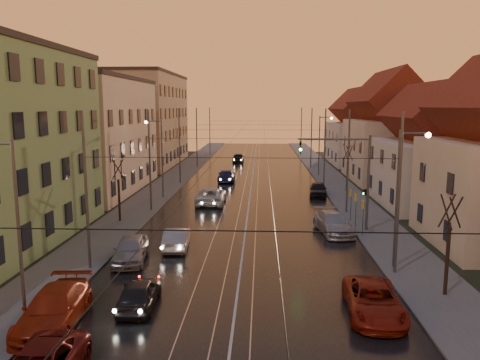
# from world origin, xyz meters

# --- Properties ---
(ground) EXTENTS (160.00, 160.00, 0.00)m
(ground) POSITION_xyz_m (0.00, 0.00, 0.00)
(ground) COLOR black
(ground) RESTS_ON ground
(road) EXTENTS (16.00, 120.00, 0.04)m
(road) POSITION_xyz_m (0.00, 40.00, 0.02)
(road) COLOR black
(road) RESTS_ON ground
(sidewalk_left) EXTENTS (4.00, 120.00, 0.15)m
(sidewalk_left) POSITION_xyz_m (-10.00, 40.00, 0.07)
(sidewalk_left) COLOR #4C4C4C
(sidewalk_left) RESTS_ON ground
(sidewalk_right) EXTENTS (4.00, 120.00, 0.15)m
(sidewalk_right) POSITION_xyz_m (10.00, 40.00, 0.07)
(sidewalk_right) COLOR #4C4C4C
(sidewalk_right) RESTS_ON ground
(tram_rail_0) EXTENTS (0.06, 120.00, 0.03)m
(tram_rail_0) POSITION_xyz_m (-2.20, 40.00, 0.06)
(tram_rail_0) COLOR gray
(tram_rail_0) RESTS_ON road
(tram_rail_1) EXTENTS (0.06, 120.00, 0.03)m
(tram_rail_1) POSITION_xyz_m (-0.77, 40.00, 0.06)
(tram_rail_1) COLOR gray
(tram_rail_1) RESTS_ON road
(tram_rail_2) EXTENTS (0.06, 120.00, 0.03)m
(tram_rail_2) POSITION_xyz_m (0.77, 40.00, 0.06)
(tram_rail_2) COLOR gray
(tram_rail_2) RESTS_ON road
(tram_rail_3) EXTENTS (0.06, 120.00, 0.03)m
(tram_rail_3) POSITION_xyz_m (2.20, 40.00, 0.06)
(tram_rail_3) COLOR gray
(tram_rail_3) RESTS_ON road
(apartment_left_2) EXTENTS (10.00, 20.00, 12.00)m
(apartment_left_2) POSITION_xyz_m (-17.50, 34.00, 6.00)
(apartment_left_2) COLOR beige
(apartment_left_2) RESTS_ON ground
(apartment_left_3) EXTENTS (10.00, 24.00, 14.00)m
(apartment_left_3) POSITION_xyz_m (-17.50, 58.00, 7.00)
(apartment_left_3) COLOR tan
(apartment_left_3) RESTS_ON ground
(house_right_2) EXTENTS (9.18, 12.24, 9.20)m
(house_right_2) POSITION_xyz_m (17.00, 28.00, 4.64)
(house_right_2) COLOR silver
(house_right_2) RESTS_ON ground
(house_right_3) EXTENTS (9.18, 14.28, 11.50)m
(house_right_3) POSITION_xyz_m (17.00, 43.00, 5.80)
(house_right_3) COLOR beige
(house_right_3) RESTS_ON ground
(house_right_4) EXTENTS (9.18, 16.32, 10.00)m
(house_right_4) POSITION_xyz_m (17.00, 61.00, 5.05)
(house_right_4) COLOR silver
(house_right_4) RESTS_ON ground
(catenary_pole_l_1) EXTENTS (0.16, 0.16, 9.00)m
(catenary_pole_l_1) POSITION_xyz_m (-8.60, 9.00, 4.50)
(catenary_pole_l_1) COLOR #595B60
(catenary_pole_l_1) RESTS_ON ground
(catenary_pole_r_1) EXTENTS (0.16, 0.16, 9.00)m
(catenary_pole_r_1) POSITION_xyz_m (8.60, 9.00, 4.50)
(catenary_pole_r_1) COLOR #595B60
(catenary_pole_r_1) RESTS_ON ground
(catenary_pole_l_2) EXTENTS (0.16, 0.16, 9.00)m
(catenary_pole_l_2) POSITION_xyz_m (-8.60, 24.00, 4.50)
(catenary_pole_l_2) COLOR #595B60
(catenary_pole_l_2) RESTS_ON ground
(catenary_pole_r_2) EXTENTS (0.16, 0.16, 9.00)m
(catenary_pole_r_2) POSITION_xyz_m (8.60, 24.00, 4.50)
(catenary_pole_r_2) COLOR #595B60
(catenary_pole_r_2) RESTS_ON ground
(catenary_pole_l_3) EXTENTS (0.16, 0.16, 9.00)m
(catenary_pole_l_3) POSITION_xyz_m (-8.60, 39.00, 4.50)
(catenary_pole_l_3) COLOR #595B60
(catenary_pole_l_3) RESTS_ON ground
(catenary_pole_r_3) EXTENTS (0.16, 0.16, 9.00)m
(catenary_pole_r_3) POSITION_xyz_m (8.60, 39.00, 4.50)
(catenary_pole_r_3) COLOR #595B60
(catenary_pole_r_3) RESTS_ON ground
(catenary_pole_l_4) EXTENTS (0.16, 0.16, 9.00)m
(catenary_pole_l_4) POSITION_xyz_m (-8.60, 54.00, 4.50)
(catenary_pole_l_4) COLOR #595B60
(catenary_pole_l_4) RESTS_ON ground
(catenary_pole_r_4) EXTENTS (0.16, 0.16, 9.00)m
(catenary_pole_r_4) POSITION_xyz_m (8.60, 54.00, 4.50)
(catenary_pole_r_4) COLOR #595B60
(catenary_pole_r_4) RESTS_ON ground
(catenary_pole_l_5) EXTENTS (0.16, 0.16, 9.00)m
(catenary_pole_l_5) POSITION_xyz_m (-8.60, 72.00, 4.50)
(catenary_pole_l_5) COLOR #595B60
(catenary_pole_l_5) RESTS_ON ground
(catenary_pole_r_5) EXTENTS (0.16, 0.16, 9.00)m
(catenary_pole_r_5) POSITION_xyz_m (8.60, 72.00, 4.50)
(catenary_pole_r_5) COLOR #595B60
(catenary_pole_r_5) RESTS_ON ground
(street_lamp_0) EXTENTS (1.75, 0.32, 8.00)m
(street_lamp_0) POSITION_xyz_m (-9.10, 2.00, 4.89)
(street_lamp_0) COLOR #595B60
(street_lamp_0) RESTS_ON ground
(street_lamp_1) EXTENTS (1.75, 0.32, 8.00)m
(street_lamp_1) POSITION_xyz_m (9.10, 10.00, 4.89)
(street_lamp_1) COLOR #595B60
(street_lamp_1) RESTS_ON ground
(street_lamp_2) EXTENTS (1.75, 0.32, 8.00)m
(street_lamp_2) POSITION_xyz_m (-9.10, 30.00, 4.89)
(street_lamp_2) COLOR #595B60
(street_lamp_2) RESTS_ON ground
(street_lamp_3) EXTENTS (1.75, 0.32, 8.00)m
(street_lamp_3) POSITION_xyz_m (9.10, 46.00, 4.89)
(street_lamp_3) COLOR #595B60
(street_lamp_3) RESTS_ON ground
(traffic_light_mast) EXTENTS (5.30, 0.32, 7.20)m
(traffic_light_mast) POSITION_xyz_m (7.99, 18.00, 4.60)
(traffic_light_mast) COLOR #595B60
(traffic_light_mast) RESTS_ON ground
(bare_tree_0) EXTENTS (1.09, 1.09, 5.11)m
(bare_tree_0) POSITION_xyz_m (-10.20, 20.00, 2.49)
(bare_tree_0) COLOR black
(bare_tree_0) RESTS_ON ground
(bare_tree_1) EXTENTS (1.09, 1.09, 5.11)m
(bare_tree_1) POSITION_xyz_m (10.20, 6.00, 2.49)
(bare_tree_1) COLOR black
(bare_tree_1) RESTS_ON ground
(bare_tree_2) EXTENTS (1.09, 1.09, 5.11)m
(bare_tree_2) POSITION_xyz_m (10.40, 34.00, 2.49)
(bare_tree_2) COLOR black
(bare_tree_2) RESTS_ON ground
(driving_car_0) EXTENTS (1.79, 4.06, 1.36)m
(driving_car_0) POSITION_xyz_m (-4.49, 4.19, 0.68)
(driving_car_0) COLOR black
(driving_car_0) RESTS_ON ground
(driving_car_1) EXTENTS (1.77, 4.35, 1.40)m
(driving_car_1) POSITION_xyz_m (-4.37, 13.26, 0.70)
(driving_car_1) COLOR #929397
(driving_car_1) RESTS_ON ground
(driving_car_2) EXTENTS (2.70, 5.72, 1.58)m
(driving_car_2) POSITION_xyz_m (-3.61, 27.45, 0.79)
(driving_car_2) COLOR #B1B1B1
(driving_car_2) RESTS_ON ground
(driving_car_3) EXTENTS (2.28, 5.23, 1.50)m
(driving_car_3) POSITION_xyz_m (-3.12, 40.79, 0.75)
(driving_car_3) COLOR #181B48
(driving_car_3) RESTS_ON ground
(driving_car_4) EXTENTS (1.97, 4.68, 1.58)m
(driving_car_4) POSITION_xyz_m (-2.66, 60.88, 0.79)
(driving_car_4) COLOR black
(driving_car_4) RESTS_ON ground
(parked_left_2) EXTENTS (2.66, 5.56, 1.56)m
(parked_left_2) POSITION_xyz_m (-7.60, 2.13, 0.78)
(parked_left_2) COLOR #9A270F
(parked_left_2) RESTS_ON ground
(parked_left_3) EXTENTS (2.33, 4.72, 1.55)m
(parked_left_3) POSITION_xyz_m (-6.65, 10.51, 0.77)
(parked_left_3) COLOR gray
(parked_left_3) RESTS_ON ground
(parked_right_0) EXTENTS (2.62, 5.18, 1.40)m
(parked_right_0) POSITION_xyz_m (6.20, 3.79, 0.70)
(parked_right_0) COLOR maroon
(parked_right_0) RESTS_ON ground
(parked_right_1) EXTENTS (2.85, 5.53, 1.54)m
(parked_right_1) POSITION_xyz_m (6.50, 17.57, 0.77)
(parked_right_1) COLOR #A6A7AC
(parked_right_1) RESTS_ON ground
(parked_right_2) EXTENTS (2.21, 4.46, 1.46)m
(parked_right_2) POSITION_xyz_m (7.07, 31.85, 0.73)
(parked_right_2) COLOR black
(parked_right_2) RESTS_ON ground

